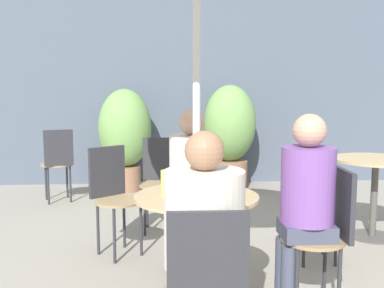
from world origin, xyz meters
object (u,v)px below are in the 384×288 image
(bistro_chair_1, at_px, (327,226))
(seated_person_2, at_px, (192,176))
(beer_glass_2, at_px, (227,180))
(bistro_chair_2, at_px, (191,196))
(beer_glass_3, at_px, (190,176))
(bistro_chair_3, at_px, (159,174))
(bistro_chair_6, at_px, (58,158))
(bistro_chair_5, at_px, (312,192))
(potted_plant_1, at_px, (230,131))
(cafe_table_near, at_px, (196,224))
(bistro_chair_4, at_px, (113,189))
(beer_glass_1, at_px, (196,186))
(cafe_table_far, at_px, (375,177))
(seated_person_1, at_px, (305,195))
(bistro_chair_0, at_px, (206,286))
(seated_person_0, at_px, (204,236))
(beer_glass_0, at_px, (166,183))
(potted_plant_0, at_px, (125,133))

(bistro_chair_1, height_order, seated_person_2, seated_person_2)
(beer_glass_2, bearing_deg, bistro_chair_1, 1.04)
(bistro_chair_2, relative_size, beer_glass_3, 5.61)
(bistro_chair_3, relative_size, bistro_chair_6, 1.00)
(bistro_chair_5, bearing_deg, potted_plant_1, 95.64)
(bistro_chair_5, distance_m, beer_glass_3, 1.23)
(cafe_table_near, relative_size, bistro_chair_2, 0.84)
(bistro_chair_4, relative_size, beer_glass_1, 4.60)
(cafe_table_far, relative_size, seated_person_1, 0.63)
(bistro_chair_3, relative_size, potted_plant_1, 0.63)
(seated_person_2, height_order, beer_glass_1, seated_person_2)
(bistro_chair_2, distance_m, potted_plant_1, 2.60)
(bistro_chair_0, xyz_separation_m, beer_glass_2, (0.19, 0.75, 0.29))
(bistro_chair_4, xyz_separation_m, seated_person_0, (0.58, -1.67, 0.16))
(beer_glass_3, distance_m, potted_plant_1, 3.19)
(bistro_chair_2, bearing_deg, beer_glass_2, -77.75)
(bistro_chair_2, xyz_separation_m, potted_plant_1, (0.66, 2.50, 0.25))
(cafe_table_near, xyz_separation_m, beer_glass_1, (-0.01, -0.18, 0.27))
(cafe_table_near, relative_size, bistro_chair_5, 0.84)
(cafe_table_far, xyz_separation_m, beer_glass_1, (-1.69, -1.43, 0.26))
(seated_person_0, bearing_deg, beer_glass_0, -74.81)
(cafe_table_near, distance_m, beer_glass_1, 0.32)
(bistro_chair_6, xyz_separation_m, potted_plant_1, (2.09, 0.61, 0.25))
(beer_glass_1, distance_m, beer_glass_3, 0.35)
(bistro_chair_5, xyz_separation_m, seated_person_0, (-0.99, -1.47, 0.16))
(bistro_chair_2, bearing_deg, beer_glass_3, -93.16)
(bistro_chair_4, relative_size, seated_person_1, 0.73)
(beer_glass_0, distance_m, beer_glass_2, 0.35)
(bistro_chair_0, height_order, bistro_chair_3, same)
(bistro_chair_2, distance_m, bistro_chair_4, 0.67)
(bistro_chair_1, height_order, seated_person_0, seated_person_0)
(bistro_chair_0, xyz_separation_m, seated_person_2, (0.03, 1.42, 0.18))
(cafe_table_far, bearing_deg, bistro_chair_3, 168.56)
(cafe_table_far, height_order, bistro_chair_1, bistro_chair_1)
(beer_glass_2, bearing_deg, beer_glass_0, 173.15)
(cafe_table_near, xyz_separation_m, bistro_chair_0, (-0.02, -0.78, -0.02))
(bistro_chair_2, xyz_separation_m, bistro_chair_4, (-0.62, 0.25, 0.00))
(bistro_chair_5, relative_size, beer_glass_2, 4.70)
(cafe_table_near, distance_m, beer_glass_2, 0.32)
(bistro_chair_1, bearing_deg, seated_person_2, -129.34)
(bistro_chair_3, xyz_separation_m, beer_glass_2, (0.40, -1.67, 0.29))
(bistro_chair_1, bearing_deg, potted_plant_0, -154.77)
(bistro_chair_1, bearing_deg, beer_glass_2, -87.73)
(potted_plant_0, distance_m, potted_plant_1, 1.37)
(bistro_chair_0, bearing_deg, potted_plant_1, -98.52)
(cafe_table_near, height_order, beer_glass_3, beer_glass_3)
(cafe_table_far, distance_m, bistro_chair_6, 3.40)
(bistro_chair_5, bearing_deg, beer_glass_0, -145.47)
(potted_plant_0, bearing_deg, bistro_chair_6, -140.65)
(seated_person_1, xyz_separation_m, beer_glass_3, (-0.67, 0.19, 0.08))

